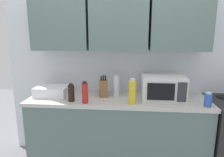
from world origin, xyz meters
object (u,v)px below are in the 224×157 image
bottle_yellow_mustard (132,92)px  bottle_soy_dark (71,93)px  bottle_blue_cleaner (208,100)px  knife_block (104,88)px  bottle_red_sauce (85,93)px  dish_rack (52,91)px  bottle_clear_tall (116,86)px  microwave (163,87)px

bottle_yellow_mustard → bottle_soy_dark: 0.68m
bottle_blue_cleaner → bottle_soy_dark: bearing=178.4°
knife_block → bottle_red_sauce: knife_block is taller
knife_block → bottle_yellow_mustard: size_ratio=0.94×
dish_rack → bottle_soy_dark: 0.34m
bottle_clear_tall → bottle_yellow_mustard: size_ratio=0.93×
bottle_yellow_mustard → bottle_red_sauce: (-0.52, -0.02, -0.02)m
bottle_blue_cleaner → knife_block: bearing=167.5°
dish_rack → bottle_blue_cleaner: (1.75, -0.22, 0.01)m
dish_rack → bottle_clear_tall: 0.78m
bottle_soy_dark → bottle_red_sauce: 0.17m
bottle_red_sauce → bottle_soy_dark: bearing=166.0°
bottle_soy_dark → bottle_red_sauce: bearing=-14.0°
dish_rack → bottle_blue_cleaner: size_ratio=2.48×
bottle_clear_tall → bottle_soy_dark: size_ratio=1.30×
knife_block → bottle_soy_dark: knife_block is taller
bottle_blue_cleaner → bottle_soy_dark: bottle_soy_dark is taller
bottle_clear_tall → bottle_blue_cleaner: bearing=-16.0°
bottle_yellow_mustard → bottle_soy_dark: (-0.68, 0.03, -0.04)m
dish_rack → bottle_soy_dark: (0.29, -0.18, 0.04)m
knife_block → bottle_red_sauce: bearing=-124.2°
microwave → bottle_blue_cleaner: 0.49m
bottle_yellow_mustard → dish_rack: bearing=168.1°
bottle_yellow_mustard → bottle_soy_dark: size_ratio=1.39×
bottle_blue_cleaner → bottle_yellow_mustard: bearing=179.0°
dish_rack → bottle_red_sauce: bearing=-25.8°
bottle_blue_cleaner → bottle_red_sauce: size_ratio=0.64×
microwave → bottle_blue_cleaner: (0.43, -0.21, -0.07)m
bottle_soy_dark → bottle_red_sauce: (0.17, -0.04, 0.02)m
dish_rack → bottle_yellow_mustard: size_ratio=1.35×
dish_rack → bottle_yellow_mustard: 0.99m
dish_rack → bottle_blue_cleaner: 1.77m
microwave → dish_rack: bearing=179.4°
microwave → dish_rack: (-1.32, 0.01, -0.08)m
bottle_soy_dark → bottle_red_sauce: bottle_red_sauce is taller
bottle_clear_tall → bottle_red_sauce: 0.43m
dish_rack → bottle_clear_tall: bearing=4.6°
dish_rack → bottle_blue_cleaner: bottle_blue_cleaner is taller
bottle_clear_tall → bottle_soy_dark: bearing=-153.7°
bottle_clear_tall → bottle_red_sauce: size_ratio=1.10×
knife_block → bottle_yellow_mustard: (0.34, -0.24, 0.03)m
bottle_yellow_mustard → bottle_blue_cleaner: (0.78, -0.01, -0.06)m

